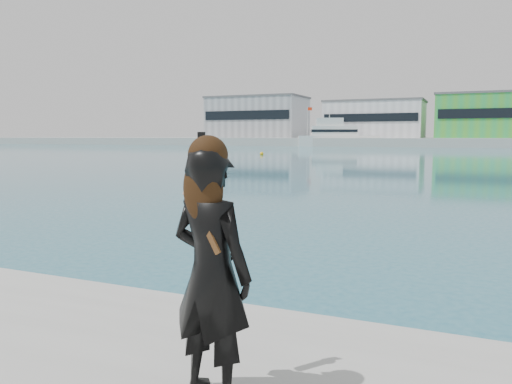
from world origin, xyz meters
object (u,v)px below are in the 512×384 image
Objects in this scene: buoy_far at (208,149)px; woman at (211,266)px; motor_yacht at (336,136)px; buoy_extra at (262,155)px.

buoy_far is 90.00m from woman.
motor_yacht is 11.68× the size of woman.
motor_yacht is 58.06m from buoy_extra.
motor_yacht reaches higher than buoy_extra.
woman reaches higher than buoy_extra.
buoy_far is at bearing -132.78° from motor_yacht.
buoy_extra is 62.15m from woman.
buoy_extra is at bearing -56.84° from woman.
motor_yacht is at bearing 95.00° from buoy_extra.
motor_yacht is at bearing 68.03° from buoy_far.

